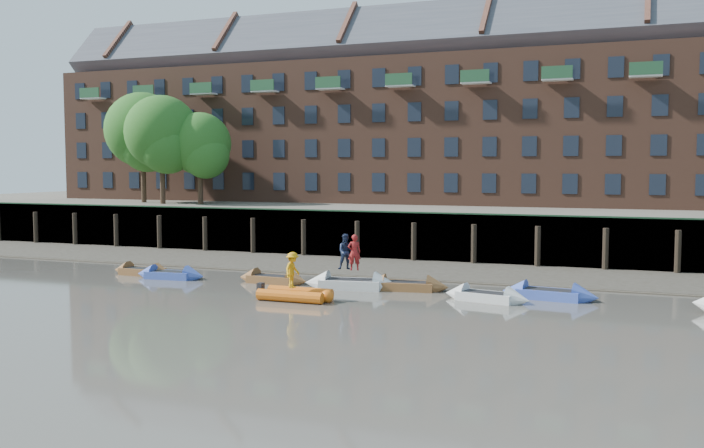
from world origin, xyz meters
The scene contains 18 objects.
ground centered at (0.00, 0.00, 0.00)m, with size 220.00×220.00×0.00m, color #56524A.
foreshore centered at (0.00, 18.00, 0.00)m, with size 110.00×8.00×0.50m, color #3D382F.
mud_band centered at (0.00, 14.60, 0.00)m, with size 110.00×1.60×0.10m, color #4C4336.
river_wall centered at (0.00, 22.38, 1.59)m, with size 110.00×1.23×3.30m.
bank_terrace centered at (0.00, 36.00, 1.60)m, with size 110.00×28.00×3.20m, color #5E594D.
apartment_terrace centered at (0.00, 36.99, 12.82)m, with size 80.60×15.56×20.98m.
tree_cluster centered at (-25.62, 27.35, 9.00)m, with size 11.76×7.74×9.40m.
rowboat_0 centered at (-15.02, 10.31, 0.21)m, with size 4.06×1.32×1.17m.
rowboat_1 centered at (-12.69, 9.72, 0.21)m, with size 4.22×1.56×1.20m.
rowboat_2 centered at (-6.59, 10.37, 0.21)m, with size 4.18×1.41×1.20m.
rowboat_3 centered at (-1.93, 10.12, 0.25)m, with size 5.09×2.13×1.43m.
rowboat_4 centered at (0.83, 10.72, 0.22)m, with size 4.49×1.89×1.26m.
rowboat_5 centered at (5.23, 9.15, 0.21)m, with size 4.32×1.99×1.21m.
rowboat_6 centered at (7.93, 10.77, 0.23)m, with size 4.68×1.85×1.32m.
rib_tender centered at (-3.10, 6.17, 0.27)m, with size 3.61×1.69×0.63m.
person_rower_a centered at (-1.79, 10.20, 1.89)m, with size 0.68×0.44×1.85m, color maroon.
person_rower_b centered at (-2.24, 10.24, 1.90)m, with size 0.91×0.71×1.87m, color #19233F.
person_rib_crew centered at (-3.37, 6.17, 1.43)m, with size 1.09×0.63×1.69m, color orange.
Camera 1 is at (11.77, -25.29, 6.32)m, focal length 38.00 mm.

